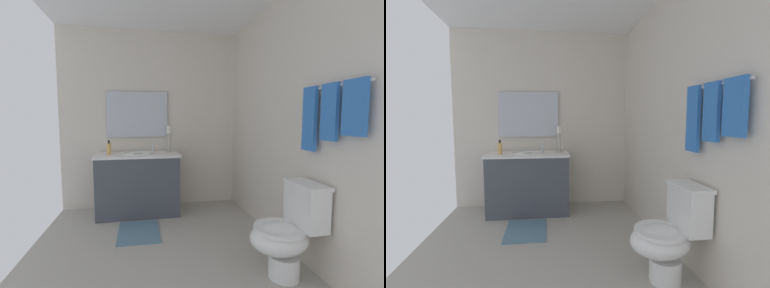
% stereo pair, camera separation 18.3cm
% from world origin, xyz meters
% --- Properties ---
extents(floor, '(3.01, 2.45, 0.02)m').
position_xyz_m(floor, '(0.00, 0.00, -0.01)').
color(floor, '#B2ADA3').
rests_on(floor, ground).
extents(wall_back, '(3.01, 0.04, 2.45)m').
position_xyz_m(wall_back, '(0.00, 1.22, 1.23)').
color(wall_back, silver).
rests_on(wall_back, ground).
extents(wall_left, '(0.04, 2.45, 2.45)m').
position_xyz_m(wall_left, '(-1.51, 0.00, 1.23)').
color(wall_left, silver).
rests_on(wall_left, ground).
extents(vanity_cabinet, '(0.58, 1.06, 0.79)m').
position_xyz_m(vanity_cabinet, '(-1.18, -0.20, 0.40)').
color(vanity_cabinet, '#474C56').
rests_on(vanity_cabinet, ground).
extents(sink_basin, '(0.40, 0.40, 0.24)m').
position_xyz_m(sink_basin, '(-1.18, -0.20, 0.75)').
color(sink_basin, white).
rests_on(sink_basin, vanity_cabinet).
extents(mirror, '(0.02, 0.82, 0.62)m').
position_xyz_m(mirror, '(-1.46, -0.20, 1.30)').
color(mirror, silver).
extents(candle_holder_tall, '(0.09, 0.09, 0.35)m').
position_xyz_m(candle_holder_tall, '(-1.25, 0.21, 0.98)').
color(candle_holder_tall, '#B7B2A5').
rests_on(candle_holder_tall, vanity_cabinet).
extents(soap_bottle, '(0.06, 0.06, 0.18)m').
position_xyz_m(soap_bottle, '(-1.17, -0.56, 0.86)').
color(soap_bottle, '#E5B259').
rests_on(soap_bottle, vanity_cabinet).
extents(toilet, '(0.39, 0.54, 0.75)m').
position_xyz_m(toilet, '(0.49, 0.94, 0.37)').
color(toilet, white).
rests_on(toilet, ground).
extents(towel_bar, '(0.66, 0.02, 0.02)m').
position_xyz_m(towel_bar, '(0.64, 1.16, 1.47)').
color(towel_bar, silver).
extents(towel_near_vanity, '(0.15, 0.03, 0.50)m').
position_xyz_m(towel_near_vanity, '(0.42, 1.15, 1.24)').
color(towel_near_vanity, blue).
rests_on(towel_near_vanity, towel_bar).
extents(towel_center, '(0.15, 0.03, 0.40)m').
position_xyz_m(towel_center, '(0.64, 1.15, 1.29)').
color(towel_center, blue).
rests_on(towel_center, towel_bar).
extents(towel_near_corner, '(0.18, 0.03, 0.36)m').
position_xyz_m(towel_near_corner, '(0.86, 1.15, 1.31)').
color(towel_near_corner, blue).
rests_on(towel_near_corner, towel_bar).
extents(bath_mat, '(0.60, 0.44, 0.02)m').
position_xyz_m(bath_mat, '(-0.56, -0.20, 0.01)').
color(bath_mat, slate).
rests_on(bath_mat, ground).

